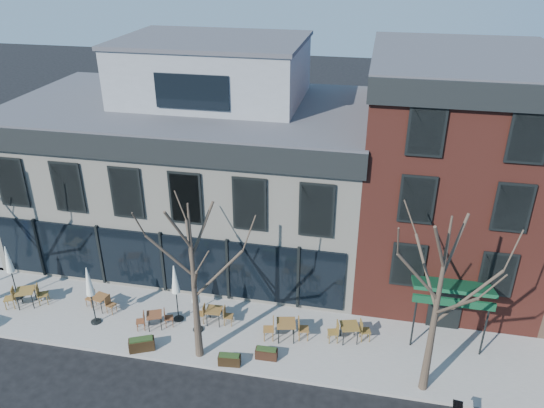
# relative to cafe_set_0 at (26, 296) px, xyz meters

# --- Properties ---
(ground) EXTENTS (120.00, 120.00, 0.00)m
(ground) POSITION_rel_cafe_set_0_xyz_m (5.98, 2.36, -0.69)
(ground) COLOR black
(ground) RESTS_ON ground
(sidewalk_front) EXTENTS (33.50, 4.70, 0.15)m
(sidewalk_front) POSITION_rel_cafe_set_0_xyz_m (9.23, 0.21, -0.61)
(sidewalk_front) COLOR gray
(sidewalk_front) RESTS_ON ground
(sidewalk_side) EXTENTS (4.50, 12.00, 0.15)m
(sidewalk_side) POSITION_rel_cafe_set_0_xyz_m (-5.27, 8.36, -0.61)
(sidewalk_side) COLOR gray
(sidewalk_side) RESTS_ON ground
(corner_building) EXTENTS (18.39, 10.39, 11.10)m
(corner_building) POSITION_rel_cafe_set_0_xyz_m (6.06, 7.43, 4.04)
(corner_building) COLOR beige
(corner_building) RESTS_ON ground
(red_brick_building) EXTENTS (8.20, 11.78, 11.18)m
(red_brick_building) POSITION_rel_cafe_set_0_xyz_m (18.98, 7.34, 4.95)
(red_brick_building) COLOR maroon
(red_brick_building) RESTS_ON ground
(tree_mid) EXTENTS (3.50, 3.55, 7.04)m
(tree_mid) POSITION_rel_cafe_set_0_xyz_m (9.00, -1.54, 3.11)
(tree_mid) COLOR #382B21
(tree_mid) RESTS_ON sidewalk_front
(tree_right) EXTENTS (3.72, 3.77, 7.48)m
(tree_right) POSITION_rel_cafe_set_0_xyz_m (18.00, -1.54, 3.33)
(tree_right) COLOR #382B21
(tree_right) RESTS_ON sidewalk_front
(cafe_set_0) EXTENTS (2.00, 1.26, 1.04)m
(cafe_set_0) POSITION_rel_cafe_set_0_xyz_m (0.00, 0.00, 0.00)
(cafe_set_0) COLOR brown
(cafe_set_0) RESTS_ON sidewalk_front
(cafe_set_1) EXTENTS (1.68, 0.79, 0.86)m
(cafe_set_1) POSITION_rel_cafe_set_0_xyz_m (3.54, 0.43, -0.09)
(cafe_set_1) COLOR brown
(cafe_set_1) RESTS_ON sidewalk_front
(cafe_set_2) EXTENTS (1.68, 1.01, 0.87)m
(cafe_set_2) POSITION_rel_cafe_set_0_xyz_m (6.51, -0.28, -0.09)
(cafe_set_2) COLOR brown
(cafe_set_2) RESTS_ON sidewalk_front
(cafe_set_3) EXTENTS (1.74, 0.73, 0.91)m
(cafe_set_3) POSITION_rel_cafe_set_0_xyz_m (9.00, 0.54, -0.07)
(cafe_set_3) COLOR brown
(cafe_set_3) RESTS_ON sidewalk_front
(cafe_set_4) EXTENTS (2.06, 0.95, 1.06)m
(cafe_set_4) POSITION_rel_cafe_set_0_xyz_m (12.32, 0.15, 0.01)
(cafe_set_4) COLOR brown
(cafe_set_4) RESTS_ON sidewalk_front
(cafe_set_5) EXTENTS (1.92, 0.94, 0.98)m
(cafe_set_5) POSITION_rel_cafe_set_0_xyz_m (14.98, 0.58, -0.03)
(cafe_set_5) COLOR brown
(cafe_set_5) RESTS_ON sidewalk_front
(umbrella_0) EXTENTS (0.46, 0.46, 2.88)m
(umbrella_0) POSITION_rel_cafe_set_0_xyz_m (-0.83, 0.41, 1.50)
(umbrella_0) COLOR black
(umbrella_0) RESTS_ON sidewalk_front
(umbrella_1) EXTENTS (0.47, 0.47, 2.92)m
(umbrella_1) POSITION_rel_cafe_set_0_xyz_m (3.75, -0.50, 1.52)
(umbrella_1) COLOR black
(umbrella_1) RESTS_ON sidewalk_front
(umbrella_2) EXTENTS (0.46, 0.46, 2.89)m
(umbrella_2) POSITION_rel_cafe_set_0_xyz_m (7.33, 0.44, 1.50)
(umbrella_2) COLOR black
(umbrella_2) RESTS_ON sidewalk_front
(umbrella_3) EXTENTS (0.47, 0.47, 2.92)m
(umbrella_3) POSITION_rel_cafe_set_0_xyz_m (8.43, -0.08, 1.53)
(umbrella_3) COLOR black
(umbrella_3) RESTS_ON sidewalk_front
(planter_1) EXTENTS (1.13, 0.82, 0.59)m
(planter_1) POSITION_rel_cafe_set_0_xyz_m (6.53, -1.74, -0.24)
(planter_1) COLOR black
(planter_1) RESTS_ON sidewalk_front
(planter_2) EXTENTS (0.93, 0.45, 0.51)m
(planter_2) POSITION_rel_cafe_set_0_xyz_m (10.36, -1.84, -0.28)
(planter_2) COLOR black
(planter_2) RESTS_ON sidewalk_front
(planter_3) EXTENTS (0.91, 0.38, 0.51)m
(planter_3) POSITION_rel_cafe_set_0_xyz_m (11.75, -1.19, -0.28)
(planter_3) COLOR black
(planter_3) RESTS_ON sidewalk_front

